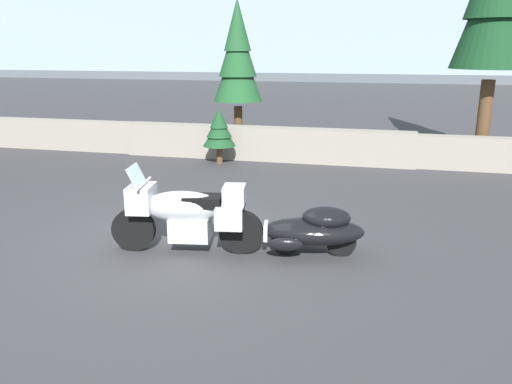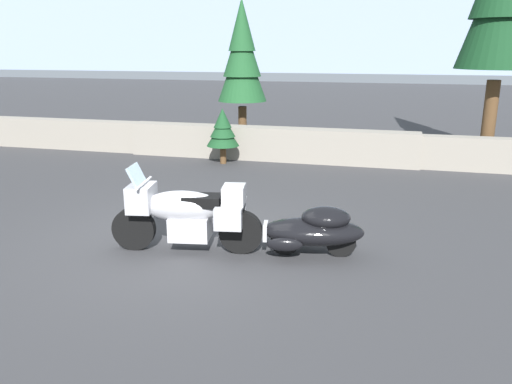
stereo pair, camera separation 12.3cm
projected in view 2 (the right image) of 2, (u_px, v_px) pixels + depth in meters
ground_plane at (179, 241)px, 8.19m from camera, size 80.00×80.00×0.00m
stone_guard_wall at (260, 143)px, 14.12m from camera, size 24.00×0.60×0.91m
distant_ridgeline at (377, 20)px, 95.84m from camera, size 240.00×80.00×16.00m
touring_motorcycle at (186, 212)px, 7.64m from camera, size 2.30×0.97×1.33m
car_shaped_trailer at (314, 229)px, 7.53m from camera, size 2.23×0.95×0.76m
pine_tree_secondary at (242, 56)px, 15.11m from camera, size 1.47×1.47×4.42m
pine_sapling_near at (223, 129)px, 13.46m from camera, size 0.86×0.86×1.48m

